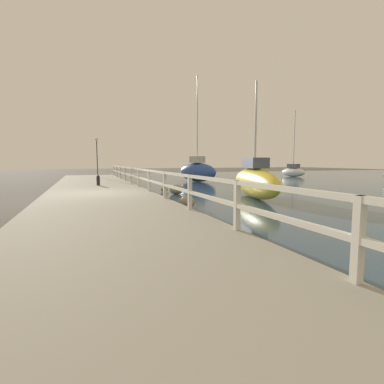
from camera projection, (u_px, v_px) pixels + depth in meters
The scene contains 11 objects.
ground_plane at pixel (100, 200), 12.67m from camera, with size 120.00×120.00×0.00m, color #4C473D.
dock_walkway at pixel (100, 197), 12.65m from camera, with size 4.43×36.00×0.32m.
railing at pixel (149, 177), 13.29m from camera, with size 0.10×32.50×0.96m.
boulder_water_edge at pixel (164, 189), 16.06m from camera, with size 0.39×0.35×0.29m.
boulder_far_strip at pixel (176, 189), 14.98m from camera, with size 0.70×0.63×0.52m.
boulder_downstream at pixel (187, 202), 10.43m from camera, with size 0.58×0.52×0.43m.
mooring_bollard at pixel (98, 180), 16.63m from camera, with size 0.18×0.18×0.57m.
dock_lamp at pixel (97, 148), 24.29m from camera, with size 0.27×0.27×3.24m.
sailboat_white at pixel (293, 171), 32.42m from camera, with size 1.33×3.26×7.09m.
sailboat_yellow at pixel (255, 181), 13.54m from camera, with size 2.55×5.98×5.16m.
sailboat_blue at pixel (197, 171), 24.28m from camera, with size 2.55×4.18×8.41m.
Camera 1 is at (-0.64, -13.14, 1.63)m, focal length 28.00 mm.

